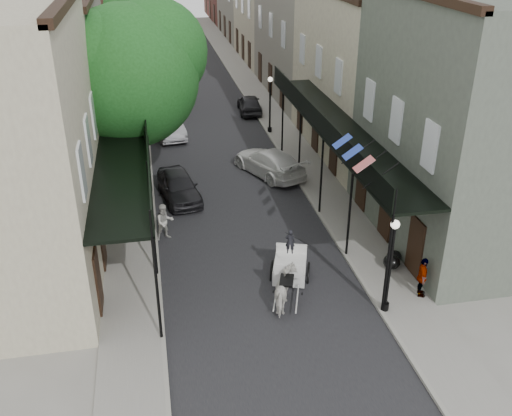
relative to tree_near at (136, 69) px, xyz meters
name	(u,v)px	position (x,y,z in m)	size (l,w,h in m)	color
ground	(264,293)	(4.20, -10.18, -6.49)	(140.00, 140.00, 0.00)	gray
road	(206,128)	(4.20, 9.82, -6.48)	(8.00, 90.00, 0.01)	black
sidewalk_left	(132,131)	(-0.80, 9.82, -6.43)	(2.20, 90.00, 0.12)	gray
sidewalk_right	(276,122)	(9.20, 9.82, -6.43)	(2.20, 90.00, 0.12)	gray
building_row_left	(79,29)	(-4.40, 19.82, -1.24)	(5.00, 80.00, 10.50)	#C0BA9A
building_row_right	(293,22)	(12.80, 19.82, -1.24)	(5.00, 80.00, 10.50)	gray
gallery_left	(128,141)	(-0.59, -3.20, -2.44)	(2.20, 18.05, 4.88)	black
gallery_right	(334,128)	(8.99, -3.20, -2.44)	(2.20, 18.05, 4.88)	black
tree_near	(136,69)	(0.00, 0.00, 0.00)	(7.31, 6.80, 9.63)	#382619
tree_far	(135,33)	(-0.05, 14.00, -0.65)	(6.45, 6.00, 8.61)	#382619
lamppost_right_near	(390,265)	(8.30, -12.18, -4.44)	(0.32, 0.32, 3.71)	black
lamppost_left	(148,189)	(0.10, -4.18, -4.44)	(0.32, 0.32, 3.71)	black
lamppost_right_far	(270,104)	(8.30, 7.82, -4.44)	(0.32, 0.32, 3.71)	black
horse	(286,290)	(4.82, -11.18, -5.75)	(0.80, 1.75, 1.48)	silver
carriage	(291,253)	(5.53, -8.98, -5.53)	(1.96, 2.46, 2.48)	black
pedestrian_walking	(165,222)	(0.70, -5.18, -5.64)	(0.83, 0.64, 1.70)	#ACAAA2
pedestrian_sidewalk_left	(142,107)	(-0.01, 12.01, -5.43)	(1.21, 0.70, 1.88)	gray
pedestrian_sidewalk_right	(422,277)	(9.96, -11.58, -5.56)	(0.95, 0.39, 1.62)	gray
car_left_near	(179,186)	(1.60, -1.18, -5.76)	(1.71, 4.25, 1.45)	black
car_left_mid	(168,125)	(1.60, 8.59, -5.72)	(1.62, 4.63, 1.53)	#9F9FA4
car_left_far	(154,86)	(0.97, 18.66, -5.72)	(2.54, 5.50, 1.53)	black
car_right_near	(269,162)	(6.80, 1.08, -5.75)	(2.06, 5.06, 1.47)	silver
car_right_far	(249,104)	(7.80, 12.65, -5.81)	(1.60, 3.97, 1.35)	black
trash_bags	(393,260)	(9.75, -9.42, -6.09)	(0.96, 1.11, 0.60)	black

